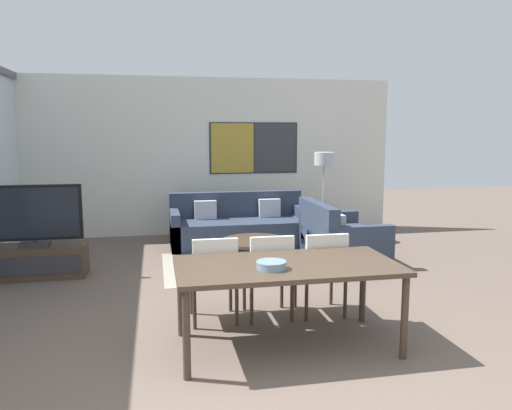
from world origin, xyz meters
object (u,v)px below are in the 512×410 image
Objects in this scene: dining_table at (287,271)px; dining_chair_centre at (269,270)px; dining_chair_left at (214,273)px; fruit_bowl at (271,264)px; coffee_table at (255,246)px; television at (33,216)px; floor_lamp at (324,166)px; sofa_side at (338,241)px; tv_console at (36,261)px; dining_chair_right at (322,268)px; sofa_main at (239,228)px.

dining_table is 0.69m from dining_chair_centre.
dining_chair_left is 1.00× the size of dining_chair_centre.
dining_chair_centre reaches higher than fruit_bowl.
fruit_bowl reaches higher than coffee_table.
television is 0.79× the size of floor_lamp.
sofa_side is at bearing 1.64° from television.
dining_table is (2.59, -2.65, 0.47)m from tv_console.
dining_chair_centre is (-0.26, -2.03, 0.22)m from coffee_table.
television is 1.29× the size of coffee_table.
dining_table is at bearing -50.98° from dining_chair_left.
dining_chair_right is 0.57× the size of floor_lamp.
dining_table is at bearing 40.01° from fruit_bowl.
coffee_table is (2.86, 0.05, 0.06)m from tv_console.
dining_table is (-0.26, -4.03, 0.40)m from sofa_main.
sofa_main is (2.86, 1.38, 0.07)m from tv_console.
coffee_table is 2.07m from dining_chair_right.
television reaches higher than tv_console.
floor_lamp is at bearing 56.21° from dining_chair_left.
television reaches higher than sofa_side.
coffee_table is at bearing 0.96° from television.
dining_chair_left is 1.00× the size of dining_chair_right.
dining_chair_left is at bearing -103.51° from sofa_main.
dining_chair_right is at bearing 155.51° from sofa_side.
tv_console is 0.67× the size of dining_table.
floor_lamp reaches higher than dining_table.
dining_chair_centre is (0.54, -0.00, 0.00)m from dining_chair_left.
sofa_main reaches higher than fruit_bowl.
sofa_main is 2.62× the size of dining_chair_left.
tv_console is 3.73m from dining_chair_right.
fruit_bowl is (2.42, -2.79, -0.02)m from television.
sofa_main is at bearing 86.25° from dining_table.
coffee_table is (-1.24, -0.07, -0.00)m from sofa_side.
floor_lamp is (1.47, 0.04, 0.99)m from sofa_main.
floor_lamp is (1.73, 4.07, 0.60)m from dining_table.
tv_console is 1.45× the size of dining_chair_left.
television is 0.64× the size of dining_table.
floor_lamp is (4.32, 1.42, 1.06)m from tv_console.
floor_lamp is (1.90, 4.21, 0.49)m from fruit_bowl.
dining_chair_centre is (2.59, -1.98, 0.29)m from tv_console.
dining_chair_right reaches higher than dining_table.
coffee_table is at bearing 93.21° from sofa_side.
tv_console is 0.83× the size of floor_lamp.
tv_console is at bearing 91.65° from sofa_side.
dining_table is 0.24m from fruit_bowl.
dining_chair_left and dining_chair_right have the same top height.
dining_chair_left is at bearing -111.72° from coffee_table.
floor_lamp reaches higher than dining_chair_right.
dining_chair_centre is at bearing -97.43° from coffee_table.
tv_console is 1.45× the size of dining_chair_right.
television is at bearing -154.19° from sofa_main.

